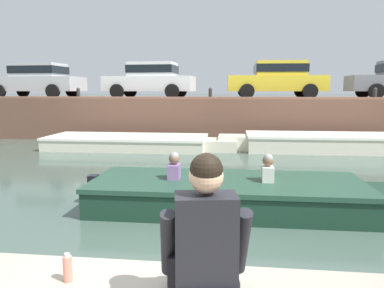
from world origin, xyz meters
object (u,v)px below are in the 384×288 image
(mooring_bollard_west, at_px, (78,93))
(mooring_bollard_mid, at_px, (210,93))
(backpack_on_ledge, at_px, (193,279))
(person_seated_right, at_px, (205,249))
(boat_moored_central_cream, at_px, (314,142))
(car_left_inner_white, at_px, (151,79))
(car_leftmost_silver, at_px, (38,79))
(bottle_drink, at_px, (68,268))
(motorboat_passing, at_px, (239,194))
(mooring_bollard_east, at_px, (375,93))
(car_centre_yellow, at_px, (277,78))
(boat_moored_west_cream, at_px, (135,142))

(mooring_bollard_west, distance_m, mooring_bollard_mid, 5.55)
(backpack_on_ledge, bearing_deg, person_seated_right, -14.45)
(boat_moored_central_cream, xyz_separation_m, car_left_inner_white, (-6.45, 3.11, 2.30))
(mooring_bollard_mid, bearing_deg, mooring_bollard_west, 180.00)
(mooring_bollard_mid, bearing_deg, person_seated_right, -86.10)
(backpack_on_ledge, bearing_deg, mooring_bollard_west, 116.08)
(car_leftmost_silver, bearing_deg, mooring_bollard_west, -26.31)
(car_leftmost_silver, xyz_separation_m, person_seated_right, (8.88, -14.23, -1.44))
(mooring_bollard_mid, relative_size, bottle_drink, 2.18)
(motorboat_passing, distance_m, mooring_bollard_west, 11.09)
(mooring_bollard_west, height_order, bottle_drink, mooring_bollard_west)
(mooring_bollard_west, relative_size, mooring_bollard_east, 1.00)
(car_leftmost_silver, relative_size, person_seated_right, 4.33)
(car_centre_yellow, bearing_deg, boat_moored_central_cream, -72.27)
(mooring_bollard_west, bearing_deg, car_left_inner_white, 23.05)
(mooring_bollard_east, relative_size, bottle_drink, 2.18)
(boat_moored_west_cream, bearing_deg, person_seated_right, -72.40)
(car_centre_yellow, bearing_deg, motorboat_passing, -99.26)
(car_leftmost_silver, bearing_deg, motorboat_passing, -47.30)
(motorboat_passing, height_order, backpack_on_ledge, backpack_on_ledge)
(car_leftmost_silver, relative_size, mooring_bollard_east, 9.38)
(mooring_bollard_mid, bearing_deg, bottle_drink, -90.36)
(motorboat_passing, bearing_deg, bottle_drink, -106.33)
(boat_moored_central_cream, bearing_deg, car_leftmost_silver, 165.18)
(car_leftmost_silver, xyz_separation_m, mooring_bollard_west, (2.45, -1.21, -0.61))
(boat_moored_west_cream, relative_size, mooring_bollard_west, 15.18)
(boat_moored_central_cream, xyz_separation_m, mooring_bollard_east, (2.56, 1.90, 1.69))
(motorboat_passing, relative_size, bottle_drink, 28.51)
(bottle_drink, bearing_deg, mooring_bollard_west, 113.09)
(mooring_bollard_east, bearing_deg, boat_moored_west_cream, -166.07)
(car_leftmost_silver, bearing_deg, boat_moored_west_cream, -31.99)
(car_left_inner_white, bearing_deg, person_seated_right, -75.81)
(person_seated_right, relative_size, backpack_on_ledge, 2.37)
(motorboat_passing, xyz_separation_m, mooring_bollard_east, (5.17, 8.69, 1.71))
(person_seated_right, height_order, bottle_drink, person_seated_right)
(car_centre_yellow, bearing_deg, mooring_bollard_mid, -156.16)
(bottle_drink, bearing_deg, car_centre_yellow, 78.62)
(motorboat_passing, height_order, mooring_bollard_east, mooring_bollard_east)
(person_seated_right, bearing_deg, mooring_bollard_east, 67.42)
(mooring_bollard_west, bearing_deg, car_centre_yellow, 8.32)
(car_left_inner_white, bearing_deg, motorboat_passing, -68.78)
(boat_moored_west_cream, relative_size, mooring_bollard_east, 15.18)
(person_seated_right, height_order, backpack_on_ledge, person_seated_right)
(boat_moored_central_cream, xyz_separation_m, bottle_drink, (-3.82, -10.93, 0.58))
(motorboat_passing, bearing_deg, backpack_on_ledge, -94.24)
(person_seated_right, xyz_separation_m, bottle_drink, (-0.97, 0.19, -0.28))
(car_leftmost_silver, height_order, backpack_on_ledge, car_leftmost_silver)
(boat_moored_central_cream, distance_m, bottle_drink, 11.60)
(bottle_drink, relative_size, backpack_on_ledge, 0.50)
(car_leftmost_silver, bearing_deg, boat_moored_central_cream, -14.82)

